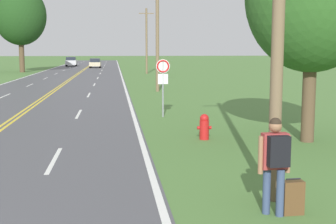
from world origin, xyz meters
name	(u,v)px	position (x,y,z in m)	size (l,w,h in m)	color
hitchhiker_person	(275,157)	(7.06, 2.77, 1.08)	(0.60, 0.43, 1.77)	#38476B
suitcase	(293,198)	(7.42, 2.80, 0.31)	(0.39, 0.21, 0.67)	brown
fire_hydrant	(204,126)	(7.19, 9.94, 0.43)	(0.47, 0.31, 0.85)	red
traffic_sign	(163,74)	(6.38, 15.17, 1.90)	(0.60, 0.10, 2.52)	gray
utility_pole_midground	(157,22)	(7.31, 27.64, 4.78)	(1.80, 0.24, 9.25)	brown
utility_pole_far	(147,40)	(8.24, 51.65, 4.04)	(1.80, 0.24, 7.78)	brown
tree_left_verge	(20,16)	(-7.41, 57.00, 7.16)	(6.54, 6.54, 10.96)	brown
car_champagne_hatchback_mid_near	(95,63)	(1.38, 70.29, 0.79)	(1.78, 3.58, 1.48)	black
car_silver_suv_mid_far	(71,61)	(-3.02, 77.72, 0.86)	(1.97, 4.56, 1.61)	black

